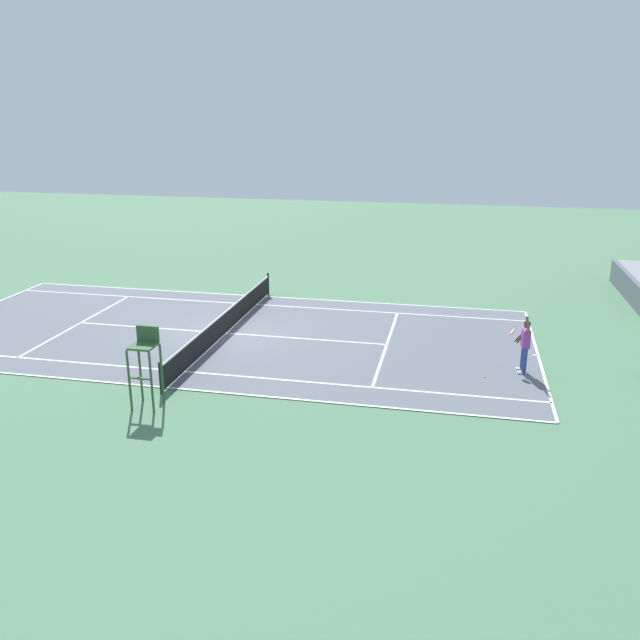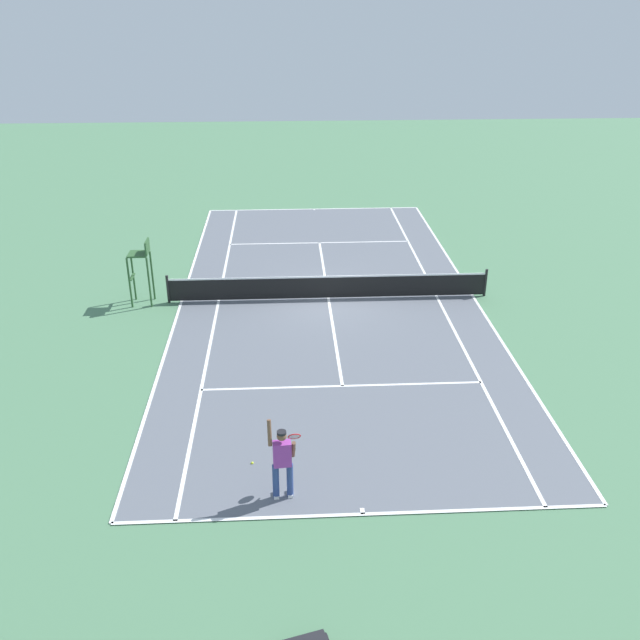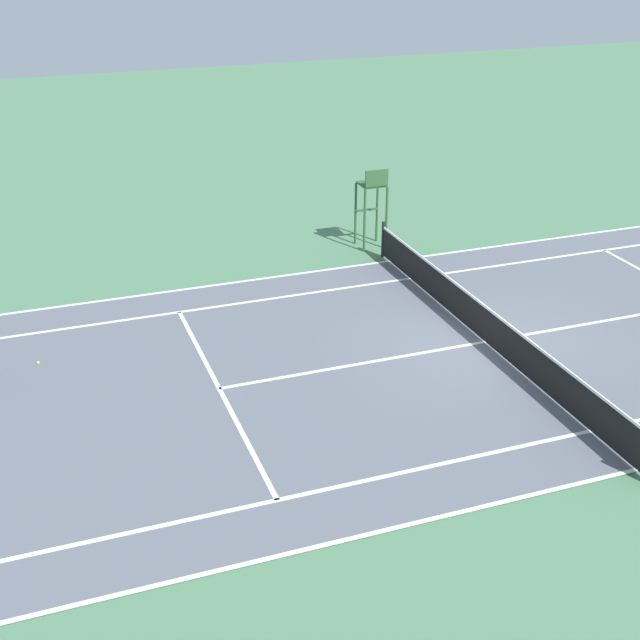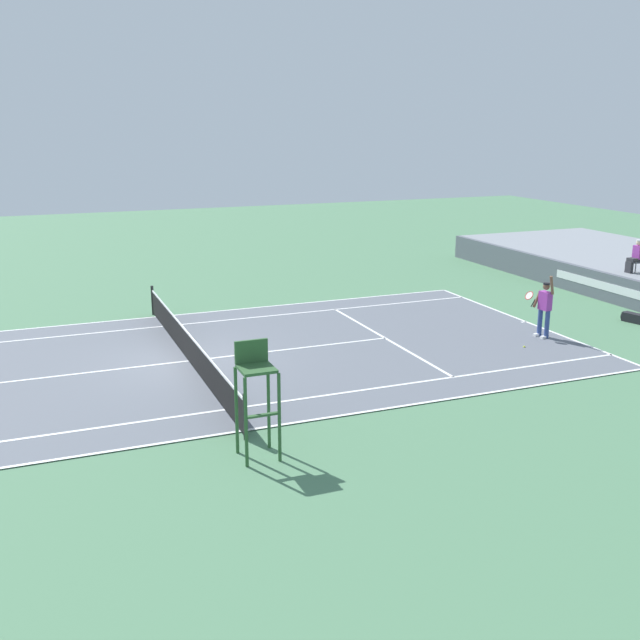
{
  "view_description": "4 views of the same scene",
  "coord_description": "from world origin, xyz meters",
  "views": [
    {
      "loc": [
        23.36,
        8.78,
        8.5
      ],
      "look_at": [
        0.53,
        3.92,
        1.0
      ],
      "focal_mm": 36.84,
      "sensor_mm": 36.0,
      "label": 1
    },
    {
      "loc": [
        1.58,
        23.69,
        10.41
      ],
      "look_at": [
        0.53,
        3.92,
        1.0
      ],
      "focal_mm": 38.68,
      "sensor_mm": 36.0,
      "label": 2
    },
    {
      "loc": [
        -15.97,
        9.93,
        9.35
      ],
      "look_at": [
        0.53,
        3.92,
        1.0
      ],
      "focal_mm": 49.27,
      "sensor_mm": 36.0,
      "label": 3
    },
    {
      "loc": [
        20.5,
        -4.09,
        6.7
      ],
      "look_at": [
        0.53,
        3.92,
        1.0
      ],
      "focal_mm": 41.65,
      "sensor_mm": 36.0,
      "label": 4
    }
  ],
  "objects": [
    {
      "name": "net",
      "position": [
        0.0,
        0.0,
        0.52
      ],
      "size": [
        11.98,
        0.1,
        1.07
      ],
      "color": "black",
      "rests_on": "ground"
    },
    {
      "name": "spectator_seated_0",
      "position": [
        -1.29,
        17.85,
        1.72
      ],
      "size": [
        0.44,
        0.6,
        1.26
      ],
      "color": "#474C56",
      "rests_on": "bleacher_platform"
    },
    {
      "name": "barrier_wall",
      "position": [
        0.0,
        16.77,
        0.55
      ],
      "size": [
        24.59,
        0.25,
        1.11
      ],
      "color": "#565B66",
      "rests_on": "ground"
    },
    {
      "name": "tennis_ball",
      "position": [
        2.5,
        9.94,
        0.03
      ],
      "size": [
        0.07,
        0.07,
        0.07
      ],
      "primitive_type": "sphere",
      "color": "#D1E533",
      "rests_on": "ground"
    },
    {
      "name": "ground_plane",
      "position": [
        0.0,
        0.0,
        0.0
      ],
      "size": [
        80.0,
        80.0,
        0.0
      ],
      "primitive_type": "plane",
      "color": "#4C7A56"
    },
    {
      "name": "tennis_player",
      "position": [
        1.74,
        11.19,
        0.99
      ],
      "size": [
        0.75,
        0.68,
        2.08
      ],
      "color": "navy",
      "rests_on": "ground"
    },
    {
      "name": "equipment_bag",
      "position": [
        1.43,
        15.38,
        0.16
      ],
      "size": [
        0.95,
        0.54,
        0.32
      ],
      "color": "black",
      "rests_on": "ground"
    },
    {
      "name": "umpire_chair",
      "position": [
        6.8,
        0.0,
        1.56
      ],
      "size": [
        0.77,
        0.77,
        2.44
      ],
      "color": "#2D562D",
      "rests_on": "ground"
    },
    {
      "name": "court",
      "position": [
        0.0,
        0.0,
        0.01
      ],
      "size": [
        11.08,
        23.88,
        0.03
      ],
      "color": "slate",
      "rests_on": "ground"
    }
  ]
}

